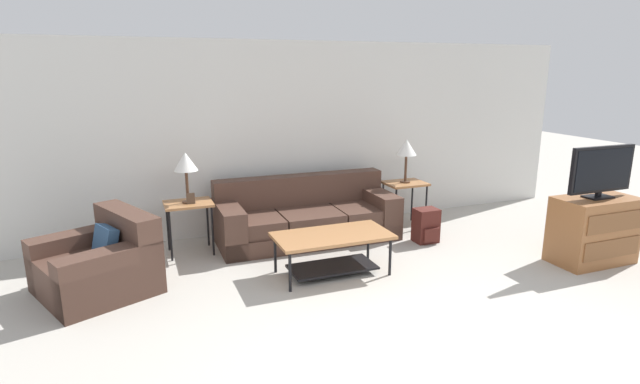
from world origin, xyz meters
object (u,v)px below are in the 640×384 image
(side_table_right, at_px, (405,187))
(table_lamp_right, at_px, (407,148))
(armchair, at_px, (100,265))
(backpack, at_px, (426,226))
(coffee_table, at_px, (332,244))
(couch, at_px, (306,218))
(tv_console, at_px, (593,230))
(table_lamp_left, at_px, (186,163))
(television, at_px, (602,171))
(side_table_left, at_px, (189,208))

(side_table_right, height_order, table_lamp_right, table_lamp_right)
(armchair, bearing_deg, backpack, 0.96)
(coffee_table, relative_size, side_table_right, 1.97)
(armchair, height_order, table_lamp_right, table_lamp_right)
(couch, relative_size, tv_console, 2.49)
(side_table_right, bearing_deg, tv_console, -56.29)
(table_lamp_left, height_order, television, television)
(side_table_right, height_order, television, television)
(tv_console, relative_size, television, 1.05)
(tv_console, bearing_deg, side_table_left, 155.24)
(table_lamp_right, bearing_deg, coffee_table, -142.98)
(table_lamp_right, height_order, television, television)
(couch, xyz_separation_m, television, (2.86, -1.99, 0.81))
(table_lamp_left, bearing_deg, armchair, -142.02)
(couch, relative_size, side_table_right, 3.65)
(table_lamp_left, distance_m, backpack, 3.16)
(tv_console, bearing_deg, armchair, 167.01)
(coffee_table, distance_m, backpack, 1.65)
(table_lamp_left, bearing_deg, coffee_table, -41.86)
(couch, height_order, armchair, couch)
(couch, bearing_deg, coffee_table, -96.15)
(coffee_table, bearing_deg, couch, 83.85)
(backpack, bearing_deg, side_table_right, 83.12)
(armchair, xyz_separation_m, television, (5.37, -1.24, 0.82))
(table_lamp_left, xyz_separation_m, table_lamp_right, (3.03, 0.00, 0.00))
(side_table_left, distance_m, table_lamp_left, 0.56)
(tv_console, distance_m, television, 0.71)
(coffee_table, relative_size, table_lamp_right, 2.08)
(side_table_right, relative_size, tv_console, 0.68)
(armchair, bearing_deg, television, -12.98)
(armchair, height_order, tv_console, armchair)
(television, bearing_deg, side_table_right, 123.72)
(side_table_right, distance_m, tv_console, 2.43)
(couch, height_order, table_lamp_left, table_lamp_left)
(table_lamp_left, bearing_deg, side_table_right, -0.00)
(armchair, bearing_deg, side_table_left, 37.98)
(table_lamp_left, bearing_deg, television, -24.76)
(table_lamp_right, bearing_deg, backpack, -96.88)
(side_table_left, distance_m, table_lamp_right, 3.08)
(tv_console, height_order, television, television)
(side_table_left, height_order, table_lamp_left, table_lamp_left)
(backpack, bearing_deg, tv_console, -42.33)
(couch, distance_m, table_lamp_left, 1.73)
(side_table_right, bearing_deg, couch, -178.92)
(couch, distance_m, side_table_left, 1.54)
(side_table_right, xyz_separation_m, table_lamp_right, (0.00, 0.00, 0.56))
(couch, height_order, coffee_table, couch)
(tv_console, bearing_deg, table_lamp_left, 155.24)
(armchair, xyz_separation_m, table_lamp_right, (4.02, 0.78, 0.85))
(side_table_left, xyz_separation_m, side_table_right, (3.03, 0.00, 0.00))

